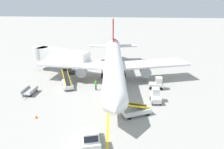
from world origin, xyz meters
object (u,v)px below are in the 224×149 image
object	(u,v)px
baggage_tug_near_wing	(156,96)
ground_crew_marshaller	(96,85)
airliner	(114,63)
baggage_tug_by_cargo_door	(157,84)
belt_loader_forward_hold	(136,110)
baggage_cart_loaded	(30,91)
safety_cone_nose_right	(109,111)
safety_cone_wingtip_left	(120,81)
safety_cone_nose_left	(36,117)
jet_bridge	(57,55)
belt_loader_aft_hold	(67,83)
pushback_tug	(90,137)

from	to	relation	value
baggage_tug_near_wing	ground_crew_marshaller	world-z (taller)	baggage_tug_near_wing
ground_crew_marshaller	airliner	bearing A→B (deg)	60.78
baggage_tug_by_cargo_door	belt_loader_forward_hold	bearing A→B (deg)	-111.89
baggage_cart_loaded	ground_crew_marshaller	bearing A→B (deg)	13.64
baggage_tug_by_cargo_door	safety_cone_nose_right	bearing A→B (deg)	-129.22
baggage_cart_loaded	safety_cone_wingtip_left	distance (m)	15.63
belt_loader_forward_hold	safety_cone_nose_left	distance (m)	13.05
jet_bridge	safety_cone_nose_left	size ratio (longest dim) A/B	29.55
baggage_tug_near_wing	safety_cone_nose_right	distance (m)	7.66
airliner	belt_loader_aft_hold	xyz separation A→B (m)	(-7.76, -3.89, -2.64)
safety_cone_nose_left	belt_loader_aft_hold	bearing A→B (deg)	84.03
airliner	baggage_tug_by_cargo_door	world-z (taller)	airliner
baggage_tug_near_wing	baggage_cart_loaded	bearing A→B (deg)	177.27
baggage_cart_loaded	ground_crew_marshaller	size ratio (longest dim) A/B	2.23
baggage_tug_near_wing	baggage_tug_by_cargo_door	size ratio (longest dim) A/B	1.02
baggage_tug_near_wing	baggage_tug_by_cargo_door	xyz separation A→B (m)	(0.69, 4.99, 0.00)
baggage_tug_by_cargo_door	safety_cone_nose_left	world-z (taller)	baggage_tug_by_cargo_door
safety_cone_wingtip_left	jet_bridge	bearing A→B (deg)	160.28
jet_bridge	safety_cone_nose_left	xyz separation A→B (m)	(3.29, -18.36, -3.32)
baggage_tug_by_cargo_door	baggage_cart_loaded	bearing A→B (deg)	-169.02
airliner	jet_bridge	distance (m)	12.80
jet_bridge	safety_cone_nose_right	size ratio (longest dim) A/B	29.55
safety_cone_nose_right	jet_bridge	bearing A→B (deg)	128.13
baggage_tug_by_cargo_door	safety_cone_wingtip_left	distance (m)	7.02
belt_loader_forward_hold	safety_cone_nose_left	bearing A→B (deg)	-171.37
airliner	safety_cone_nose_left	distance (m)	17.11
jet_bridge	baggage_tug_by_cargo_door	size ratio (longest dim) A/B	5.33
pushback_tug	baggage_tug_near_wing	world-z (taller)	pushback_tug
safety_cone_nose_left	safety_cone_wingtip_left	size ratio (longest dim) A/B	1.00
safety_cone_nose_left	safety_cone_wingtip_left	distance (m)	16.89
airliner	pushback_tug	xyz separation A→B (m)	(-0.76, -19.01, -2.42)
baggage_tug_by_cargo_door	baggage_cart_loaded	size ratio (longest dim) A/B	0.64
pushback_tug	safety_cone_nose_left	size ratio (longest dim) A/B	9.06
baggage_tug_by_cargo_door	belt_loader_aft_hold	bearing A→B (deg)	-177.15
pushback_tug	belt_loader_forward_hold	size ratio (longest dim) A/B	0.79
safety_cone_nose_right	baggage_tug_near_wing	bearing A→B (deg)	30.69
jet_bridge	belt_loader_forward_hold	distance (m)	23.20
pushback_tug	baggage_tug_by_cargo_door	bearing A→B (deg)	61.86
belt_loader_forward_hold	ground_crew_marshaller	bearing A→B (deg)	130.63
pushback_tug	baggage_tug_by_cargo_door	world-z (taller)	pushback_tug
airliner	safety_cone_nose_right	size ratio (longest dim) A/B	80.33
baggage_tug_by_cargo_door	ground_crew_marshaller	xyz separation A→B (m)	(-10.32, -1.50, -0.02)
baggage_tug_near_wing	belt_loader_forward_hold	world-z (taller)	belt_loader_forward_hold
airliner	safety_cone_nose_left	xyz separation A→B (m)	(-8.85, -14.29, -3.20)
jet_bridge	baggage_tug_near_wing	distance (m)	22.87
safety_cone_nose_right	baggage_cart_loaded	bearing A→B (deg)	160.29
pushback_tug	belt_loader_aft_hold	size ratio (longest dim) A/B	0.79
baggage_tug_near_wing	baggage_cart_loaded	world-z (taller)	baggage_tug_near_wing
airliner	belt_loader_forward_hold	size ratio (longest dim) A/B	7.02
jet_bridge	pushback_tug	distance (m)	25.86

